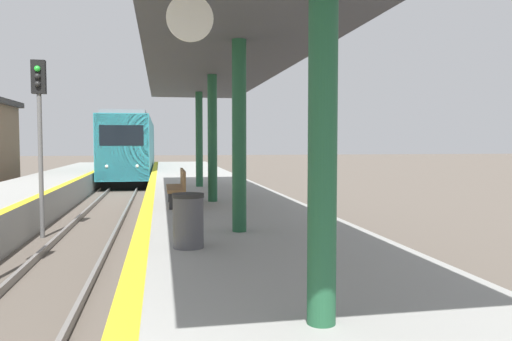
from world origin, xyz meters
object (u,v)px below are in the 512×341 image
at_px(train, 133,148).
at_px(bench, 178,186).
at_px(signal_mid, 39,115).
at_px(trash_bin, 188,220).

bearing_deg(train, bench, -84.39).
xyz_separation_m(train, bench, (2.43, -24.73, -0.73)).
xyz_separation_m(train, signal_mid, (-1.21, -23.17, 1.12)).
xyz_separation_m(trash_bin, bench, (0.03, 5.20, 0.07)).
bearing_deg(bench, train, 95.61).
bearing_deg(signal_mid, trash_bin, -61.89).
distance_m(signal_mid, bench, 4.37).
bearing_deg(signal_mid, bench, -23.17).
distance_m(train, bench, 24.86).
relative_size(train, trash_bin, 25.62).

